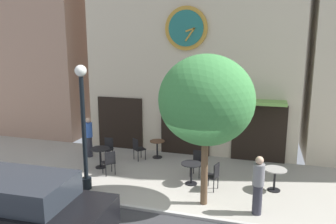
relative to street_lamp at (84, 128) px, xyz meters
The scene contains 17 objects.
ground_plane 3.88m from the street_lamp, 17.28° to the right, with size 29.38×10.57×0.13m.
clock_building 7.01m from the street_lamp, 68.52° to the left, with size 8.98×4.18×10.53m.
neighbor_building_left 9.73m from the street_lamp, 135.13° to the left, with size 5.91×3.82×12.30m.
street_lamp is the anchor object (origin of this frame).
street_tree 3.98m from the street_lamp, ahead, with size 2.68×2.41×4.37m.
cafe_table_near_door 2.38m from the street_lamp, 104.23° to the left, with size 0.74×0.74×0.76m.
cafe_table_center_left 4.02m from the street_lamp, 70.23° to the left, with size 0.61×0.61×0.72m.
cafe_table_near_curb 3.76m from the street_lamp, 22.62° to the left, with size 0.69×0.69×0.73m.
cafe_table_leftmost 6.24m from the street_lamp, 15.25° to the left, with size 0.72×0.72×0.73m.
cafe_chair_under_awning 4.13m from the street_lamp, 33.21° to the left, with size 0.46×0.46×0.90m.
cafe_chair_by_entrance 3.39m from the street_lamp, 78.70° to the left, with size 0.56×0.56×0.90m.
cafe_chair_mid_row 3.11m from the street_lamp, 102.25° to the left, with size 0.42×0.42×0.90m.
cafe_chair_corner 1.96m from the street_lamp, 80.52° to the left, with size 0.57×0.57×0.90m.
cafe_chair_outer 4.37m from the street_lamp, 15.15° to the left, with size 0.49×0.49×0.90m.
pedestrian_grey 5.48m from the street_lamp, ahead, with size 0.40×0.40×1.67m.
pedestrian_blue 3.37m from the street_lamp, 118.25° to the left, with size 0.33×0.33×1.67m.
parked_car_black 3.15m from the street_lamp, 90.61° to the right, with size 4.37×2.16×1.55m.
Camera 1 is at (2.25, -7.95, 4.61)m, focal length 35.10 mm.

